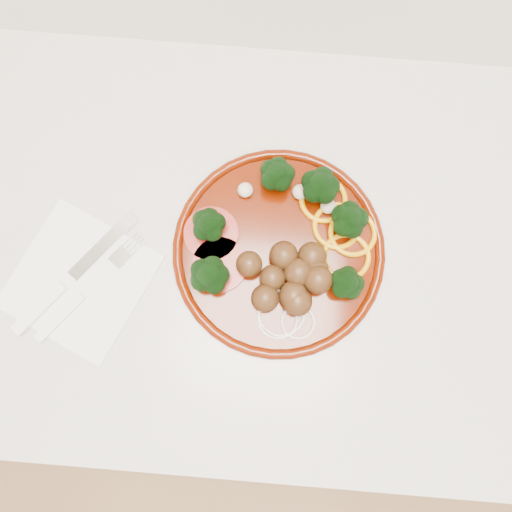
# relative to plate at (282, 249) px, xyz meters

# --- Properties ---
(counter) EXTENTS (2.40, 0.60, 0.90)m
(counter) POSITION_rel_plate_xyz_m (0.13, -0.00, -0.47)
(counter) COLOR silver
(counter) RESTS_ON ground
(plate) EXTENTS (0.29, 0.29, 0.06)m
(plate) POSITION_rel_plate_xyz_m (0.00, 0.00, 0.00)
(plate) COLOR #491001
(plate) RESTS_ON counter
(napkin) EXTENTS (0.22, 0.22, 0.00)m
(napkin) POSITION_rel_plate_xyz_m (-0.27, -0.06, -0.02)
(napkin) COLOR white
(napkin) RESTS_ON counter
(knife) EXTENTS (0.15, 0.18, 0.01)m
(knife) POSITION_rel_plate_xyz_m (-0.29, -0.08, -0.01)
(knife) COLOR silver
(knife) RESTS_ON napkin
(fork) EXTENTS (0.13, 0.16, 0.01)m
(fork) POSITION_rel_plate_xyz_m (-0.27, -0.10, -0.01)
(fork) COLOR white
(fork) RESTS_ON napkin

